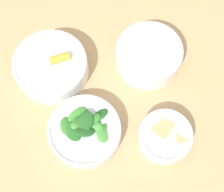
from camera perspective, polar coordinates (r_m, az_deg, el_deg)
name	(u,v)px	position (r m, az deg, el deg)	size (l,w,h in m)	color
ground_plane	(104,147)	(1.52, -1.43, -9.35)	(10.00, 10.00, 0.00)	brown
dining_table	(99,108)	(0.93, -2.31, -2.13)	(1.11, 0.84, 0.72)	tan
bowl_carrots	(51,66)	(0.83, -11.05, 5.33)	(0.19, 0.19, 0.08)	white
bowl_greens	(85,130)	(0.77, -4.99, -6.29)	(0.18, 0.18, 0.09)	silver
bowl_beans_hotdog	(149,56)	(0.84, 6.72, 7.35)	(0.17, 0.17, 0.07)	white
bowl_cookies	(165,137)	(0.77, 9.66, -7.33)	(0.13, 0.13, 0.05)	silver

